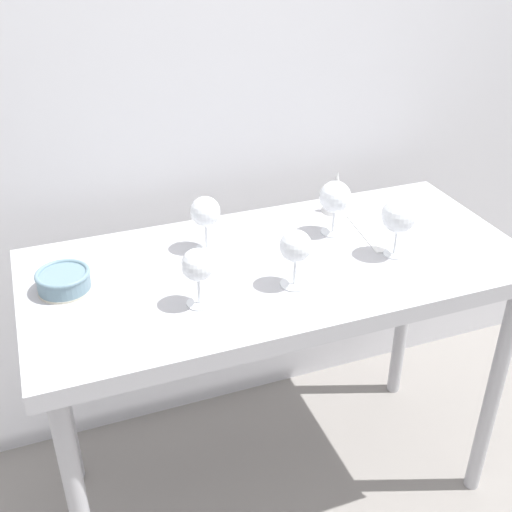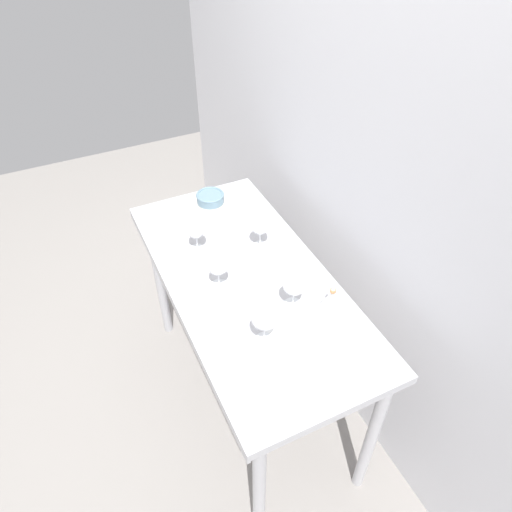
% 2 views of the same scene
% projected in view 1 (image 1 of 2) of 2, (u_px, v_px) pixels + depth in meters
% --- Properties ---
extents(ground_plane, '(6.00, 6.00, 0.00)m').
position_uv_depth(ground_plane, '(273.00, 480.00, 2.25)').
color(ground_plane, gray).
extents(back_wall, '(3.80, 0.04, 2.60)m').
position_uv_depth(back_wall, '(220.00, 74.00, 1.98)').
color(back_wall, silver).
rests_on(back_wall, ground_plane).
extents(steel_counter, '(1.40, 0.65, 0.90)m').
position_uv_depth(steel_counter, '(277.00, 292.00, 1.84)').
color(steel_counter, '#B2B2B7').
rests_on(steel_counter, ground_plane).
extents(wine_glass_near_right, '(0.10, 0.10, 0.17)m').
position_uv_depth(wine_glass_near_right, '(398.00, 217.00, 1.76)').
color(wine_glass_near_right, white).
rests_on(wine_glass_near_right, steel_counter).
extents(wine_glass_far_right, '(0.09, 0.09, 0.17)m').
position_uv_depth(wine_glass_far_right, '(335.00, 198.00, 1.87)').
color(wine_glass_far_right, white).
rests_on(wine_glass_far_right, steel_counter).
extents(wine_glass_far_left, '(0.09, 0.09, 0.16)m').
position_uv_depth(wine_glass_far_left, '(205.00, 213.00, 1.79)').
color(wine_glass_far_left, white).
rests_on(wine_glass_far_left, steel_counter).
extents(wine_glass_near_center, '(0.08, 0.08, 0.16)m').
position_uv_depth(wine_glass_near_center, '(295.00, 248.00, 1.63)').
color(wine_glass_near_center, white).
rests_on(wine_glass_near_center, steel_counter).
extents(wine_glass_near_left, '(0.08, 0.08, 0.16)m').
position_uv_depth(wine_glass_near_left, '(198.00, 267.00, 1.55)').
color(wine_glass_near_left, white).
rests_on(wine_glass_near_left, steel_counter).
extents(tasting_sheet_upper, '(0.22, 0.28, 0.00)m').
position_uv_depth(tasting_sheet_upper, '(137.00, 255.00, 1.81)').
color(tasting_sheet_upper, white).
rests_on(tasting_sheet_upper, steel_counter).
extents(tasting_sheet_lower, '(0.23, 0.27, 0.00)m').
position_uv_depth(tasting_sheet_lower, '(391.00, 229.00, 1.94)').
color(tasting_sheet_lower, white).
rests_on(tasting_sheet_lower, steel_counter).
extents(tasting_bowl, '(0.14, 0.14, 0.05)m').
position_uv_depth(tasting_bowl, '(64.00, 280.00, 1.65)').
color(tasting_bowl, beige).
rests_on(tasting_bowl, steel_counter).
extents(decanter_funnel, '(0.09, 0.09, 0.14)m').
position_uv_depth(decanter_funnel, '(336.00, 198.00, 2.04)').
color(decanter_funnel, silver).
rests_on(decanter_funnel, steel_counter).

